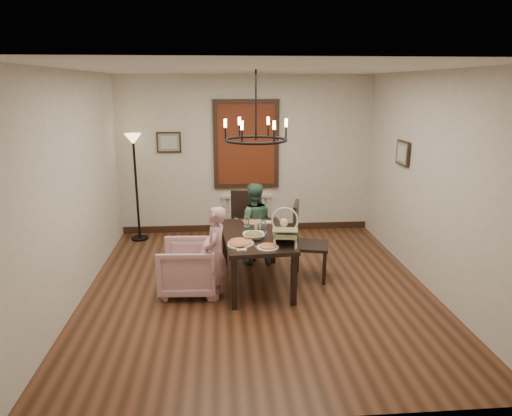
{
  "coord_description": "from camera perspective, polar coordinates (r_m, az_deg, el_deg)",
  "views": [
    {
      "loc": [
        -0.47,
        -5.58,
        2.62
      ],
      "look_at": [
        -0.01,
        0.2,
        1.05
      ],
      "focal_mm": 32.0,
      "sensor_mm": 36.0,
      "label": 1
    }
  ],
  "objects": [
    {
      "name": "drinking_glass",
      "position": [
        6.03,
        1.14,
        -2.7
      ],
      "size": [
        0.06,
        0.06,
        0.12
      ],
      "primitive_type": "cylinder",
      "color": "silver",
      "rests_on": "dining_table"
    },
    {
      "name": "chandelier",
      "position": [
        5.78,
        -0.02,
        8.51
      ],
      "size": [
        0.8,
        0.8,
        0.04
      ],
      "primitive_type": "torus",
      "color": "black",
      "rests_on": "room_shell"
    },
    {
      "name": "dining_table",
      "position": [
        6.08,
        -0.02,
        -4.01
      ],
      "size": [
        0.95,
        1.56,
        0.71
      ],
      "rotation": [
        0.0,
        0.0,
        0.07
      ],
      "color": "black",
      "rests_on": "room_shell"
    },
    {
      "name": "salad_bowl",
      "position": [
        5.86,
        -0.29,
        -3.47
      ],
      "size": [
        0.34,
        0.34,
        0.08
      ],
      "primitive_type": "imported",
      "color": "white",
      "rests_on": "dining_table"
    },
    {
      "name": "room_shell",
      "position": [
        6.09,
        -0.05,
        3.6
      ],
      "size": [
        4.51,
        5.0,
        2.81
      ],
      "color": "brown",
      "rests_on": "ground"
    },
    {
      "name": "baby_bouncer",
      "position": [
        5.65,
        3.68,
        -2.97
      ],
      "size": [
        0.43,
        0.53,
        0.32
      ],
      "primitive_type": null,
      "rotation": [
        0.0,
        0.0,
        -0.15
      ],
      "color": "#B7CB8C",
      "rests_on": "dining_table"
    },
    {
      "name": "picture_back",
      "position": [
        8.15,
        -10.84,
        8.06
      ],
      "size": [
        0.42,
        0.03,
        0.36
      ],
      "primitive_type": "cube",
      "color": "black",
      "rests_on": "room_shell"
    },
    {
      "name": "armchair",
      "position": [
        6.01,
        -8.45,
        -7.35
      ],
      "size": [
        0.78,
        0.76,
        0.67
      ],
      "primitive_type": "imported",
      "rotation": [
        0.0,
        0.0,
        -1.63
      ],
      "color": "beige",
      "rests_on": "room_shell"
    },
    {
      "name": "chair_right",
      "position": [
        6.32,
        6.9,
        -4.12
      ],
      "size": [
        0.58,
        0.58,
        1.09
      ],
      "primitive_type": null,
      "rotation": [
        0.0,
        0.0,
        1.32
      ],
      "color": "black",
      "rests_on": "room_shell"
    },
    {
      "name": "seated_man",
      "position": [
        6.83,
        -0.34,
        -2.82
      ],
      "size": [
        0.51,
        0.4,
        1.02
      ],
      "primitive_type": "imported",
      "rotation": [
        0.0,
        0.0,
        3.12
      ],
      "color": "#3C6650",
      "rests_on": "room_shell"
    },
    {
      "name": "floor_lamp",
      "position": [
        8.05,
        -14.71,
        2.31
      ],
      "size": [
        0.3,
        0.3,
        1.8
      ],
      "primitive_type": null,
      "color": "black",
      "rests_on": "room_shell"
    },
    {
      "name": "pizza_platter",
      "position": [
        5.67,
        -1.95,
        -4.33
      ],
      "size": [
        0.32,
        0.32,
        0.04
      ],
      "primitive_type": "cylinder",
      "color": "tan",
      "rests_on": "dining_table"
    },
    {
      "name": "elderly_woman",
      "position": [
        5.75,
        -5.06,
        -6.61
      ],
      "size": [
        0.29,
        0.39,
        0.99
      ],
      "primitive_type": "imported",
      "rotation": [
        0.0,
        0.0,
        -1.73
      ],
      "color": "#C78C92",
      "rests_on": "room_shell"
    },
    {
      "name": "chair_far",
      "position": [
        7.08,
        -1.53,
        -2.15
      ],
      "size": [
        0.52,
        0.52,
        1.03
      ],
      "primitive_type": null,
      "rotation": [
        0.0,
        0.0,
        -0.17
      ],
      "color": "black",
      "rests_on": "room_shell"
    },
    {
      "name": "picture_right",
      "position": [
        7.08,
        17.85,
        6.56
      ],
      "size": [
        0.03,
        0.42,
        0.36
      ],
      "primitive_type": "cube",
      "rotation": [
        0.0,
        0.0,
        1.57
      ],
      "color": "black",
      "rests_on": "room_shell"
    },
    {
      "name": "window_blinds",
      "position": [
        8.12,
        -1.23,
        7.94
      ],
      "size": [
        1.0,
        0.03,
        1.4
      ],
      "primitive_type": "cube",
      "color": "maroon",
      "rests_on": "room_shell"
    },
    {
      "name": "radiator",
      "position": [
        8.39,
        -1.19,
        -0.55
      ],
      "size": [
        0.92,
        0.12,
        0.62
      ],
      "primitive_type": null,
      "color": "silver",
      "rests_on": "room_shell"
    }
  ]
}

